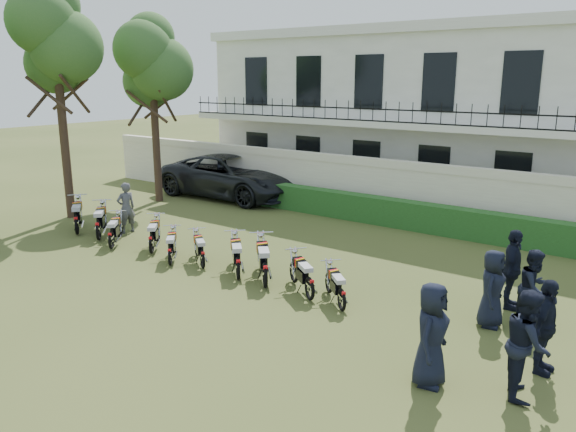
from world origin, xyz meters
name	(u,v)px	position (x,y,z in m)	size (l,w,h in m)	color
ground	(238,273)	(0.00, 0.00, 0.00)	(100.00, 100.00, 0.00)	#3D4A1D
perimeter_wall	(375,187)	(0.00, 8.00, 1.17)	(30.00, 0.35, 2.30)	#EDE4C8
hedge	(388,212)	(1.00, 7.20, 0.50)	(18.00, 0.60, 1.00)	#1E3F16
building	(438,113)	(0.00, 13.96, 3.71)	(20.40, 9.60, 7.40)	white
tree_west_mid	(55,38)	(-9.46, 1.00, 6.67)	(3.40, 3.20, 8.82)	#473323
tree_west_near	(152,62)	(-8.96, 5.00, 5.89)	(3.40, 3.20, 7.90)	#473323
motorcycle_0	(76,220)	(-7.01, -0.39, 0.54)	(1.76, 1.37, 1.16)	black
motorcycle_1	(98,226)	(-5.81, -0.38, 0.52)	(1.57, 1.49, 1.12)	black
motorcycle_2	(111,236)	(-4.66, -0.72, 0.46)	(1.26, 1.44, 1.00)	black
motorcycle_3	(151,240)	(-3.26, -0.29, 0.47)	(1.29, 1.47, 1.02)	black
motorcycle_4	(170,252)	(-1.98, -0.69, 0.43)	(1.21, 1.32, 0.93)	black
motorcycle_5	(202,255)	(-1.04, -0.33, 0.43)	(1.41, 1.08, 0.92)	black
motorcycle_6	(238,263)	(0.37, -0.42, 0.49)	(1.44, 1.44, 1.06)	black
motorcycle_7	(265,269)	(1.34, -0.47, 0.53)	(1.51, 1.61, 1.15)	black
motorcycle_8	(310,283)	(2.72, -0.46, 0.46)	(1.52, 1.16, 1.00)	black
motorcycle_9	(342,294)	(3.69, -0.55, 0.42)	(1.29, 1.20, 0.92)	black
suv	(232,176)	(-6.93, 7.52, 0.96)	(3.17, 6.87, 1.91)	black
inspector	(126,208)	(-5.89, 0.86, 0.89)	(0.65, 0.43, 1.79)	#515156
officer_0	(431,334)	(6.57, -2.34, 0.95)	(0.93, 0.60, 1.90)	black
officer_1	(527,344)	(8.01, -1.73, 0.95)	(0.93, 0.72, 1.91)	black
officer_2	(545,327)	(8.08, -0.74, 0.91)	(1.06, 0.44, 1.81)	black
officer_3	(492,288)	(6.69, 0.73, 0.87)	(0.85, 0.55, 1.73)	black
officer_4	(534,288)	(7.41, 1.31, 0.86)	(0.84, 0.65, 1.72)	black
officer_5	(512,269)	(6.76, 1.98, 0.96)	(1.12, 0.47, 1.92)	black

